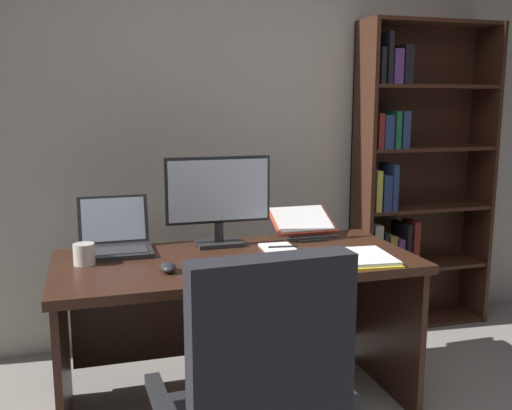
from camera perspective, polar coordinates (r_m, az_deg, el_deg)
wall_back at (r=3.43m, az=-2.67°, el=9.02°), size 4.66×0.12×2.70m
desk at (r=2.70m, az=-2.36°, el=-8.94°), size 1.60×0.74×0.74m
bookshelf at (r=3.70m, az=15.03°, el=1.90°), size 0.88×0.28×1.90m
monitor at (r=2.75m, az=-3.78°, el=0.50°), size 0.52×0.16×0.43m
laptop at (r=2.73m, az=-13.93°, el=-3.50°), size 0.33×0.30×0.25m
keyboard at (r=2.43m, az=-1.72°, el=-5.88°), size 0.42×0.15×0.02m
computer_mouse at (r=2.37m, az=-8.78°, el=-6.20°), size 0.06×0.10×0.04m
reading_stand_with_book at (r=2.97m, az=4.72°, el=-1.76°), size 0.32×0.28×0.14m
open_binder at (r=2.53m, az=8.50°, el=-5.34°), size 0.49×0.35×0.02m
notepad at (r=2.70m, az=2.31°, el=-4.40°), size 0.16×0.22×0.01m
pen at (r=2.70m, az=2.72°, el=-4.18°), size 0.14×0.03×0.01m
coffee_mug at (r=2.56m, az=-16.84°, el=-4.72°), size 0.09×0.09×0.09m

